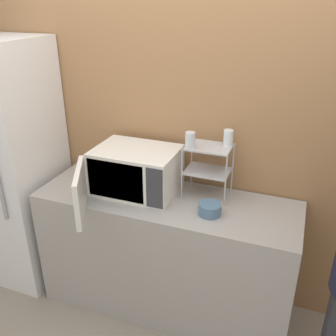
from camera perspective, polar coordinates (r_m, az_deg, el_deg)
ground_plane at (r=2.87m, az=-2.61°, el=-23.49°), size 12.00×12.00×0.00m
wall_back at (r=2.63m, az=2.26°, el=6.13°), size 8.00×0.06×2.60m
counter at (r=2.76m, az=-0.33°, el=-12.93°), size 1.77×0.59×0.91m
microwave at (r=2.54m, az=-5.22°, el=-0.49°), size 0.58×0.80×0.31m
dish_rack at (r=2.45m, az=6.13°, el=1.17°), size 0.30×0.22×0.35m
glass_front_left at (r=2.36m, az=3.39°, el=4.27°), size 0.06×0.06×0.10m
glass_back_right at (r=2.43m, az=9.17°, el=4.59°), size 0.06×0.06×0.10m
bowl at (r=2.33m, az=6.38°, el=-6.27°), size 0.14×0.14×0.07m
refrigerator at (r=3.12m, az=-22.75°, el=0.25°), size 0.65×0.65×1.89m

